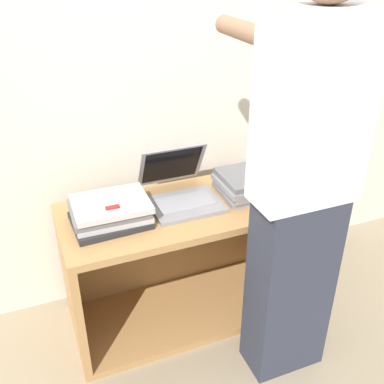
{
  "coord_description": "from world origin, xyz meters",
  "views": [
    {
      "loc": [
        -0.66,
        -1.45,
        1.76
      ],
      "look_at": [
        0.0,
        0.19,
        0.78
      ],
      "focal_mm": 42.0,
      "sensor_mm": 36.0,
      "label": 1
    }
  ],
  "objects_px": {
    "laptop_stack_left": "(110,212)",
    "laptop_stack_right": "(253,183)",
    "person": "(302,187)",
    "laptop_open": "(181,191)"
  },
  "relations": [
    {
      "from": "laptop_stack_left",
      "to": "laptop_stack_right",
      "type": "distance_m",
      "value": 0.72
    },
    {
      "from": "laptop_open",
      "to": "laptop_stack_left",
      "type": "xyz_separation_m",
      "value": [
        -0.36,
        -0.06,
        0.0
      ]
    },
    {
      "from": "laptop_stack_right",
      "to": "laptop_open",
      "type": "bearing_deg",
      "value": 170.42
    },
    {
      "from": "laptop_open",
      "to": "laptop_stack_left",
      "type": "relative_size",
      "value": 1.12
    },
    {
      "from": "laptop_stack_right",
      "to": "laptop_stack_left",
      "type": "bearing_deg",
      "value": -179.72
    },
    {
      "from": "laptop_stack_left",
      "to": "person",
      "type": "relative_size",
      "value": 0.19
    },
    {
      "from": "laptop_stack_right",
      "to": "person",
      "type": "xyz_separation_m",
      "value": [
        -0.05,
        -0.46,
        0.22
      ]
    },
    {
      "from": "laptop_stack_left",
      "to": "person",
      "type": "height_order",
      "value": "person"
    },
    {
      "from": "laptop_stack_right",
      "to": "person",
      "type": "distance_m",
      "value": 0.51
    },
    {
      "from": "laptop_open",
      "to": "laptop_stack_right",
      "type": "bearing_deg",
      "value": -9.58
    }
  ]
}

